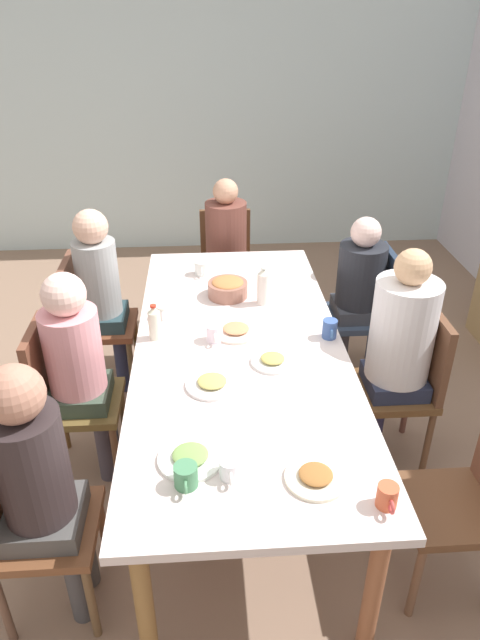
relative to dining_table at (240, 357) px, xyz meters
The scene contains 31 objects.
ground_plane 0.69m from the dining_table, ahead, with size 7.68×7.68×0.00m, color #876A55.
wall_left 3.31m from the dining_table, behind, with size 0.12×4.95×2.60m, color silver.
dining_table is the anchor object (origin of this frame).
chair_0 1.22m from the dining_table, 48.42° to the right, with size 0.40×0.40×0.90m.
person_0 1.14m from the dining_table, 45.36° to the right, with size 0.30×0.30×1.22m.
chair_1 0.92m from the dining_table, 90.00° to the right, with size 0.40×0.40×0.90m.
person_1 0.81m from the dining_table, 90.00° to the right, with size 0.30×0.30×1.19m.
chair_2 1.22m from the dining_table, 131.58° to the right, with size 0.40×0.40×0.90m.
person_2 1.14m from the dining_table, 134.66° to the right, with size 0.30×0.30×1.22m.
chair_3 0.92m from the dining_table, 90.00° to the left, with size 0.40×0.40×0.90m.
person_3 0.82m from the dining_table, 90.00° to the left, with size 0.33×0.33×1.26m.
chair_4 1.22m from the dining_table, 131.58° to the left, with size 0.40×0.40×0.90m.
person_4 1.14m from the dining_table, 134.64° to the left, with size 0.30×0.30×1.13m.
chair_5 1.59m from the dining_table, behind, with size 0.40×0.40×0.90m.
person_5 1.49m from the dining_table, behind, with size 0.30×0.30×1.18m.
chair_6 1.22m from the dining_table, 48.42° to the left, with size 0.40×0.40×0.90m.
plate_0 0.37m from the dining_table, 24.44° to the right, with size 0.24×0.24×0.04m.
plate_1 0.23m from the dining_table, 41.88° to the left, with size 0.21×0.21×0.04m.
plate_2 0.83m from the dining_table, 16.98° to the right, with size 0.25×0.25×0.04m.
plate_3 0.95m from the dining_table, 12.95° to the left, with size 0.23×0.23×0.04m.
plate_4 0.15m from the dining_table, behind, with size 0.25×0.25×0.04m.
bowl_0 0.56m from the dining_table, behind, with size 0.23×0.23×0.11m.
cup_0 0.18m from the dining_table, 115.91° to the right, with size 0.12×0.08×0.09m.
cup_1 0.88m from the dining_table, 167.95° to the right, with size 0.12×0.09×0.09m.
cup_2 0.51m from the dining_table, 128.02° to the right, with size 0.11×0.07×0.07m.
cup_3 0.90m from the dining_table, ahead, with size 0.12×0.08×0.08m.
cup_4 0.48m from the dining_table, 96.30° to the left, with size 0.11×0.07×0.10m.
cup_5 1.15m from the dining_table, 22.22° to the left, with size 0.11×0.07×0.09m.
cup_6 0.96m from the dining_table, 15.55° to the right, with size 0.12×0.09×0.09m.
bottle_0 0.47m from the dining_table, 103.80° to the right, with size 0.06×0.06×0.19m.
bottle_1 0.50m from the dining_table, 160.24° to the left, with size 0.07×0.07×0.23m.
Camera 1 is at (2.39, -0.16, 2.28)m, focal length 31.73 mm.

